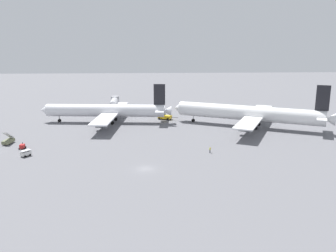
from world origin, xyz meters
name	(u,v)px	position (x,y,z in m)	size (l,w,h in m)	color
ground_plane	(146,169)	(0.00, 0.00, 0.00)	(600.00, 600.00, 0.00)	slate
airliner_at_gate_left	(107,111)	(-15.27, 53.27, 4.71)	(51.45, 47.01, 15.18)	silver
airliner_being_pushed	(249,113)	(37.96, 42.68, 5.12)	(54.35, 44.70, 16.59)	white
pushback_tug	(165,116)	(7.44, 58.10, 1.23)	(8.22, 5.35, 2.91)	gold
gse_stair_truck_yellow	(8,141)	(-42.27, 24.75, 1.03)	(2.57, 4.82, 4.06)	#666B4C
gse_gpu_cart_small	(22,146)	(-36.06, 18.84, 0.79)	(1.67, 2.15, 1.90)	red
gse_baggage_cart_trailing	(26,153)	(-32.74, 11.88, 0.86)	(2.92, 3.12, 1.71)	silver
ground_crew_marshaller_foreground	(210,150)	(18.09, 12.02, 0.90)	(0.46, 0.36, 1.72)	black
jet_bridge	(114,102)	(-14.50, 75.81, 4.57)	(3.85, 16.79, 6.36)	#B7B7BC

